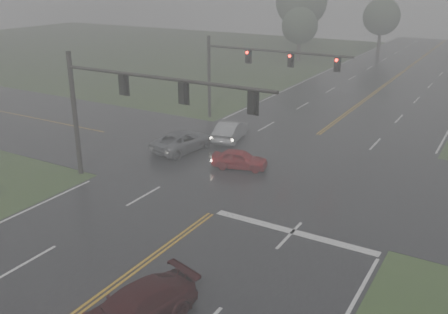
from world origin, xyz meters
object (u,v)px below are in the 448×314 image
Objects in this scene: sedan_red at (240,168)px; car_grey at (183,150)px; signal_gantry_near at (126,98)px; signal_gantry_far at (249,65)px; sedan_silver at (231,140)px.

car_grey is (-5.17, 1.03, 0.00)m from sedan_red.
signal_gantry_near is (-4.14, -5.85, 5.40)m from sedan_red.
signal_gantry_near reaches higher than signal_gantry_far.
signal_gantry_near is at bearing 74.45° from sedan_silver.
signal_gantry_far reaches higher than sedan_red.
car_grey is at bearing 98.53° from signal_gantry_near.
signal_gantry_near reaches higher than sedan_silver.
signal_gantry_far reaches higher than sedan_silver.
signal_gantry_far is at bearing 91.05° from signal_gantry_near.
car_grey is (-1.77, -3.79, 0.00)m from sedan_silver.
sedan_silver is at bearing -78.05° from signal_gantry_far.
car_grey is 0.40× the size of signal_gantry_far.
signal_gantry_far is (0.75, 8.60, 4.96)m from car_grey.
signal_gantry_near is at bearing 106.20° from car_grey.
sedan_red is 0.29× the size of signal_gantry_far.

